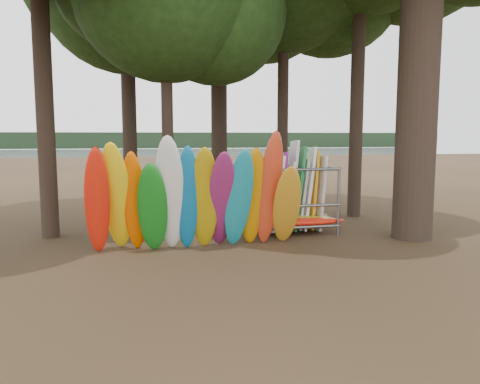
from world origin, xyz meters
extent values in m
plane|color=#47331E|center=(0.00, 0.00, 0.00)|extent=(120.00, 120.00, 0.00)
plane|color=gray|center=(0.00, 60.00, 0.00)|extent=(160.00, 160.00, 0.00)
cube|color=black|center=(0.00, 110.00, 2.00)|extent=(160.00, 4.00, 4.00)
cylinder|color=black|center=(-5.57, 3.02, 6.61)|extent=(0.52, 0.52, 13.21)
cylinder|color=black|center=(-3.24, 6.43, 5.00)|extent=(0.53, 0.53, 10.00)
cylinder|color=black|center=(0.34, 7.46, 5.75)|extent=(0.66, 0.66, 11.51)
cylinder|color=black|center=(2.69, 6.23, 5.88)|extent=(0.43, 0.43, 11.76)
cylinder|color=black|center=(-2.01, 3.04, 4.38)|extent=(0.36, 0.36, 8.75)
cylinder|color=black|center=(5.05, 4.59, 6.94)|extent=(0.50, 0.50, 13.88)
cylinder|color=black|center=(5.00, 0.59, 6.64)|extent=(1.15, 1.15, 13.29)
ellipsoid|color=red|center=(-3.94, 0.28, 1.39)|extent=(0.73, 1.29, 2.88)
ellipsoid|color=yellow|center=(-3.48, 0.57, 1.44)|extent=(0.93, 1.63, 2.99)
ellipsoid|color=#EB5500|center=(-3.03, 0.56, 1.33)|extent=(0.72, 1.13, 2.74)
ellipsoid|color=#156D19|center=(-2.58, 0.29, 1.19)|extent=(0.88, 1.17, 2.47)
ellipsoid|color=silver|center=(-2.13, 0.31, 1.53)|extent=(0.94, 1.48, 3.16)
ellipsoid|color=#0C6197|center=(-1.68, 0.35, 1.40)|extent=(0.62, 1.07, 2.87)
ellipsoid|color=#AC880C|center=(-1.23, 0.35, 1.38)|extent=(0.85, 1.25, 2.84)
ellipsoid|color=#831F5B|center=(-0.78, 0.33, 1.33)|extent=(0.84, 1.76, 2.79)
ellipsoid|color=teal|center=(-0.33, 0.26, 1.36)|extent=(0.84, 1.46, 2.82)
ellipsoid|color=#C97905|center=(0.12, 0.53, 1.37)|extent=(0.67, 1.05, 2.82)
ellipsoid|color=red|center=(0.58, 0.47, 1.59)|extent=(0.82, 1.23, 3.25)
ellipsoid|color=orange|center=(1.03, 0.35, 1.13)|extent=(0.95, 1.60, 2.39)
ellipsoid|color=red|center=(1.82, 1.61, 0.42)|extent=(3.00, 0.55, 0.24)
ellipsoid|color=gold|center=(1.82, 2.00, 0.42)|extent=(2.56, 0.55, 0.24)
ellipsoid|color=#197019|center=(1.82, 2.33, 0.42)|extent=(2.58, 0.55, 0.24)
ellipsoid|color=#B0370D|center=(1.82, 2.64, 0.42)|extent=(2.75, 0.55, 0.24)
cube|color=orange|center=(0.91, 2.21, 1.27)|extent=(0.46, 0.77, 2.57)
cube|color=white|center=(1.09, 2.46, 1.41)|extent=(0.45, 0.79, 2.84)
cube|color=white|center=(1.27, 2.26, 1.21)|extent=(0.54, 0.79, 2.43)
cube|color=#8A1785|center=(1.46, 2.38, 1.25)|extent=(0.40, 0.79, 2.53)
cube|color=silver|center=(1.64, 2.28, 1.11)|extent=(0.54, 0.73, 2.23)
cube|color=silver|center=(1.82, 2.39, 1.44)|extent=(0.43, 0.82, 2.90)
cube|color=#1B7A36|center=(2.00, 2.27, 1.35)|extent=(0.47, 0.79, 2.71)
cube|color=silver|center=(2.18, 2.44, 1.14)|extent=(0.44, 0.77, 2.30)
cube|color=white|center=(2.37, 2.30, 1.34)|extent=(0.50, 0.76, 2.70)
cube|color=orange|center=(2.55, 2.41, 1.27)|extent=(0.34, 0.78, 2.57)
cube|color=silver|center=(2.73, 2.23, 1.19)|extent=(0.37, 0.78, 2.41)
camera|label=1|loc=(-2.82, -11.75, 3.02)|focal=35.00mm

